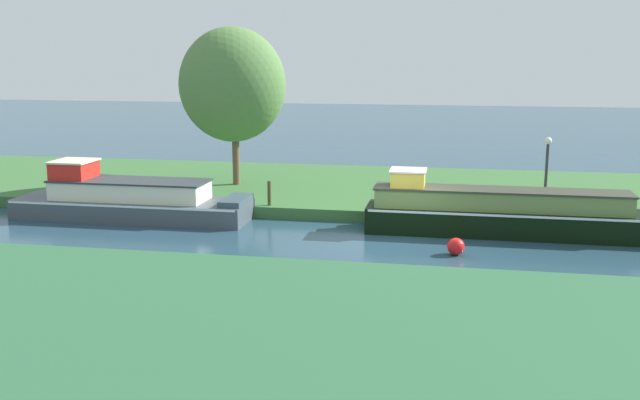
{
  "coord_description": "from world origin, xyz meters",
  "views": [
    {
      "loc": [
        1.55,
        -21.46,
        5.63
      ],
      "look_at": [
        -2.72,
        1.2,
        0.9
      ],
      "focal_mm": 40.07,
      "sensor_mm": 36.0,
      "label": 1
    }
  ],
  "objects_px": {
    "willow_tree_left": "(232,85)",
    "lamp_post": "(547,164)",
    "mooring_post_near": "(193,194)",
    "slate_barge": "(130,200)",
    "mooring_post_far": "(269,193)",
    "channel_buoy": "(456,246)",
    "black_narrowboat": "(517,214)"
  },
  "relations": [
    {
      "from": "lamp_post",
      "to": "channel_buoy",
      "type": "xyz_separation_m",
      "value": [
        -2.93,
        -4.62,
        -1.76
      ]
    },
    {
      "from": "slate_barge",
      "to": "mooring_post_near",
      "type": "distance_m",
      "value": 2.22
    },
    {
      "from": "willow_tree_left",
      "to": "lamp_post",
      "type": "xyz_separation_m",
      "value": [
        11.77,
        -2.72,
        -2.42
      ]
    },
    {
      "from": "lamp_post",
      "to": "mooring_post_far",
      "type": "bearing_deg",
      "value": -175.02
    },
    {
      "from": "black_narrowboat",
      "to": "channel_buoy",
      "type": "relative_size",
      "value": 20.34
    },
    {
      "from": "willow_tree_left",
      "to": "mooring_post_near",
      "type": "distance_m",
      "value": 5.17
    },
    {
      "from": "lamp_post",
      "to": "black_narrowboat",
      "type": "bearing_deg",
      "value": -117.94
    },
    {
      "from": "slate_barge",
      "to": "lamp_post",
      "type": "bearing_deg",
      "value": 7.94
    },
    {
      "from": "black_narrowboat",
      "to": "mooring_post_far",
      "type": "bearing_deg",
      "value": 172.15
    },
    {
      "from": "slate_barge",
      "to": "channel_buoy",
      "type": "distance_m",
      "value": 11.5
    },
    {
      "from": "slate_barge",
      "to": "channel_buoy",
      "type": "height_order",
      "value": "slate_barge"
    },
    {
      "from": "willow_tree_left",
      "to": "lamp_post",
      "type": "relative_size",
      "value": 2.5
    },
    {
      "from": "willow_tree_left",
      "to": "mooring_post_near",
      "type": "relative_size",
      "value": 10.65
    },
    {
      "from": "mooring_post_near",
      "to": "channel_buoy",
      "type": "height_order",
      "value": "mooring_post_near"
    },
    {
      "from": "mooring_post_far",
      "to": "channel_buoy",
      "type": "bearing_deg",
      "value": -30.42
    },
    {
      "from": "slate_barge",
      "to": "willow_tree_left",
      "type": "relative_size",
      "value": 1.31
    },
    {
      "from": "willow_tree_left",
      "to": "mooring_post_far",
      "type": "xyz_separation_m",
      "value": [
        2.38,
        -3.54,
        -3.6
      ]
    },
    {
      "from": "lamp_post",
      "to": "channel_buoy",
      "type": "bearing_deg",
      "value": -122.37
    },
    {
      "from": "lamp_post",
      "to": "mooring_post_far",
      "type": "height_order",
      "value": "lamp_post"
    },
    {
      "from": "lamp_post",
      "to": "mooring_post_near",
      "type": "relative_size",
      "value": 4.25
    },
    {
      "from": "mooring_post_near",
      "to": "lamp_post",
      "type": "bearing_deg",
      "value": 3.83
    },
    {
      "from": "mooring_post_near",
      "to": "mooring_post_far",
      "type": "relative_size",
      "value": 0.68
    },
    {
      "from": "willow_tree_left",
      "to": "mooring_post_near",
      "type": "bearing_deg",
      "value": -97.11
    },
    {
      "from": "mooring_post_near",
      "to": "mooring_post_far",
      "type": "xyz_separation_m",
      "value": [
        2.82,
        0.0,
        0.14
      ]
    },
    {
      "from": "black_narrowboat",
      "to": "willow_tree_left",
      "type": "relative_size",
      "value": 1.61
    },
    {
      "from": "slate_barge",
      "to": "mooring_post_near",
      "type": "bearing_deg",
      "value": 31.27
    },
    {
      "from": "willow_tree_left",
      "to": "mooring_post_near",
      "type": "xyz_separation_m",
      "value": [
        -0.44,
        -3.54,
        -3.74
      ]
    },
    {
      "from": "slate_barge",
      "to": "mooring_post_far",
      "type": "bearing_deg",
      "value": 13.71
    },
    {
      "from": "willow_tree_left",
      "to": "lamp_post",
      "type": "bearing_deg",
      "value": -13.02
    },
    {
      "from": "lamp_post",
      "to": "slate_barge",
      "type": "bearing_deg",
      "value": -172.06
    },
    {
      "from": "slate_barge",
      "to": "willow_tree_left",
      "type": "xyz_separation_m",
      "value": [
        2.34,
        4.69,
        3.79
      ]
    },
    {
      "from": "willow_tree_left",
      "to": "mooring_post_far",
      "type": "bearing_deg",
      "value": -56.09
    }
  ]
}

